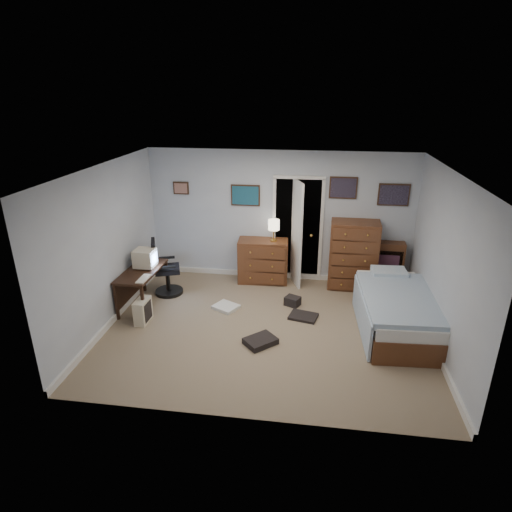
{
  "coord_description": "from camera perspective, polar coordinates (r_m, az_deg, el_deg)",
  "views": [
    {
      "loc": [
        0.65,
        -5.82,
        3.54
      ],
      "look_at": [
        -0.21,
        0.3,
        1.1
      ],
      "focal_mm": 30.0,
      "sensor_mm": 36.0,
      "label": 1
    }
  ],
  "objects": [
    {
      "name": "office_chair",
      "position": [
        7.94,
        -12.11,
        -2.25
      ],
      "size": [
        0.65,
        0.65,
        1.04
      ],
      "rotation": [
        0.0,
        0.0,
        0.35
      ],
      "color": "black",
      "rests_on": "floor"
    },
    {
      "name": "doorway",
      "position": [
        8.49,
        5.62,
        4.03
      ],
      "size": [
        0.96,
        1.12,
        2.05
      ],
      "color": "black",
      "rests_on": "floor"
    },
    {
      "name": "pc_tower",
      "position": [
        7.16,
        -14.85,
        -7.08
      ],
      "size": [
        0.19,
        0.37,
        0.4
      ],
      "rotation": [
        0.0,
        0.0,
        -0.03
      ],
      "color": "beige",
      "rests_on": "floor"
    },
    {
      "name": "media_stack",
      "position": [
        9.09,
        -11.61,
        0.69
      ],
      "size": [
        0.15,
        0.15,
        0.75
      ],
      "primitive_type": "cube",
      "rotation": [
        0.0,
        0.0,
        -0.0
      ],
      "color": "maroon",
      "rests_on": "floor"
    },
    {
      "name": "low_dresser",
      "position": [
        8.27,
        0.94,
        -0.64
      ],
      "size": [
        0.98,
        0.53,
        0.84
      ],
      "primitive_type": "cube",
      "rotation": [
        0.0,
        0.0,
        0.06
      ],
      "color": "brown",
      "rests_on": "floor"
    },
    {
      "name": "headboard_bookcase",
      "position": [
        8.36,
        15.74,
        -0.87
      ],
      "size": [
        0.99,
        0.28,
        0.88
      ],
      "rotation": [
        0.0,
        0.0,
        -0.03
      ],
      "color": "brown",
      "rests_on": "floor"
    },
    {
      "name": "floor",
      "position": [
        6.85,
        1.42,
        -9.68
      ],
      "size": [
        5.0,
        4.0,
        0.02
      ],
      "primitive_type": "cube",
      "color": "gray",
      "rests_on": "ground"
    },
    {
      "name": "floor_clutter",
      "position": [
        7.0,
        1.71,
        -8.43
      ],
      "size": [
        1.84,
        1.7,
        0.16
      ],
      "rotation": [
        0.0,
        0.0,
        0.13
      ],
      "color": "black",
      "rests_on": "floor"
    },
    {
      "name": "crt_monitor",
      "position": [
        7.55,
        -14.58,
        -0.28
      ],
      "size": [
        0.35,
        0.33,
        0.32
      ],
      "rotation": [
        0.0,
        0.0,
        -0.03
      ],
      "color": "beige",
      "rests_on": "computer_desk"
    },
    {
      "name": "tall_dresser",
      "position": [
        8.14,
        12.83,
        0.14
      ],
      "size": [
        0.9,
        0.55,
        1.29
      ],
      "primitive_type": "cube",
      "rotation": [
        0.0,
        0.0,
        -0.04
      ],
      "color": "brown",
      "rests_on": "floor"
    },
    {
      "name": "bed",
      "position": [
        7.04,
        18.12,
        -6.87
      ],
      "size": [
        1.2,
        2.11,
        0.67
      ],
      "rotation": [
        0.0,
        0.0,
        0.05
      ],
      "color": "brown",
      "rests_on": "floor"
    },
    {
      "name": "keyboard",
      "position": [
        7.13,
        -14.77,
        -2.96
      ],
      "size": [
        0.14,
        0.36,
        0.02
      ],
      "primitive_type": "cube",
      "rotation": [
        0.0,
        0.0,
        -0.03
      ],
      "color": "beige",
      "rests_on": "computer_desk"
    },
    {
      "name": "table_lamp",
      "position": [
        8.0,
        2.39,
        4.08
      ],
      "size": [
        0.22,
        0.22,
        0.41
      ],
      "rotation": [
        0.0,
        0.0,
        0.06
      ],
      "color": "gold",
      "rests_on": "low_dresser"
    },
    {
      "name": "computer_desk",
      "position": [
        7.58,
        -15.48,
        -2.86
      ],
      "size": [
        0.56,
        1.16,
        0.66
      ],
      "rotation": [
        0.0,
        0.0,
        -0.03
      ],
      "color": "black",
      "rests_on": "floor"
    },
    {
      "name": "wall_posters",
      "position": [
        8.01,
        7.31,
        8.42
      ],
      "size": [
        4.38,
        0.04,
        0.6
      ],
      "color": "#331E11",
      "rests_on": "floor"
    }
  ]
}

